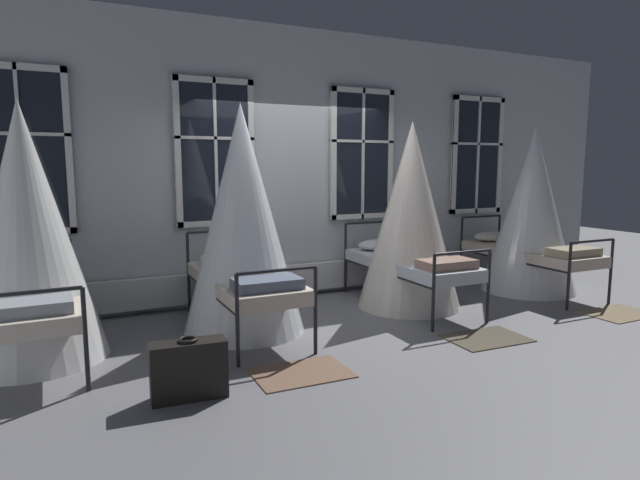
% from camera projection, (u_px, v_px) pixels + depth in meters
% --- Properties ---
extents(ground, '(21.16, 21.16, 0.00)m').
position_uv_depth(ground, '(333.00, 317.00, 6.19)').
color(ground, slate).
extents(back_wall_with_windows, '(11.19, 0.10, 3.47)m').
position_uv_depth(back_wall_with_windows, '(290.00, 165.00, 7.02)').
color(back_wall_with_windows, silver).
rests_on(back_wall_with_windows, ground).
extents(window_bank, '(7.13, 0.10, 2.69)m').
position_uv_depth(window_bank, '(294.00, 219.00, 7.01)').
color(window_bank, black).
rests_on(window_bank, ground).
extents(cot_first, '(1.26, 2.00, 2.30)m').
position_uv_depth(cot_first, '(27.00, 237.00, 4.71)').
color(cot_first, black).
rests_on(cot_first, ground).
extents(cot_second, '(1.26, 2.00, 2.36)m').
position_uv_depth(cot_second, '(243.00, 224.00, 5.54)').
color(cot_second, black).
rests_on(cot_second, ground).
extents(cot_third, '(1.26, 2.01, 2.26)m').
position_uv_depth(cot_third, '(410.00, 219.00, 6.53)').
color(cot_third, black).
rests_on(cot_third, ground).
extents(cot_fourth, '(1.26, 2.01, 2.26)m').
position_uv_depth(cot_fourth, '(531.00, 213.00, 7.37)').
color(cot_fourth, black).
rests_on(cot_fourth, ground).
extents(rug_second, '(0.82, 0.59, 0.01)m').
position_uv_depth(rug_second, '(301.00, 373.00, 4.52)').
color(rug_second, brown).
rests_on(rug_second, ground).
extents(rug_third, '(0.83, 0.60, 0.01)m').
position_uv_depth(rug_third, '(486.00, 338.00, 5.42)').
color(rug_third, brown).
rests_on(rug_third, ground).
extents(rug_fourth, '(0.80, 0.56, 0.01)m').
position_uv_depth(rug_fourth, '(619.00, 313.00, 6.32)').
color(rug_fourth, '#8E7A5B').
rests_on(rug_fourth, ground).
extents(suitcase_dark, '(0.58, 0.26, 0.47)m').
position_uv_depth(suitcase_dark, '(189.00, 370.00, 4.01)').
color(suitcase_dark, black).
rests_on(suitcase_dark, ground).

